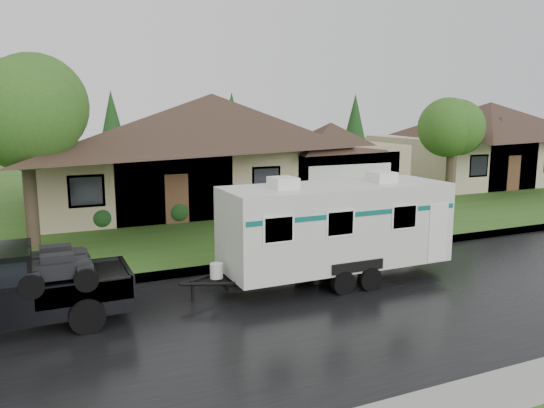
{
  "coord_description": "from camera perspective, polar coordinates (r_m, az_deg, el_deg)",
  "views": [
    {
      "loc": [
        -6.63,
        -12.8,
        4.86
      ],
      "look_at": [
        0.03,
        2.0,
        2.01
      ],
      "focal_mm": 35.0,
      "sensor_mm": 36.0,
      "label": 1
    }
  ],
  "objects": [
    {
      "name": "road",
      "position": [
        13.57,
        6.98,
        -11.07
      ],
      "size": [
        140.0,
        8.0,
        0.01
      ],
      "primitive_type": "cube",
      "color": "black",
      "rests_on": "ground"
    },
    {
      "name": "house_main",
      "position": [
        28.12,
        -5.75,
        7.34
      ],
      "size": [
        19.44,
        10.8,
        6.9
      ],
      "color": "tan",
      "rests_on": "lawn"
    },
    {
      "name": "curb",
      "position": [
        17.12,
        -0.43,
        -6.25
      ],
      "size": [
        140.0,
        0.5,
        0.15
      ],
      "primitive_type": "cube",
      "color": "gray",
      "rests_on": "ground"
    },
    {
      "name": "travel_trailer",
      "position": [
        15.24,
        6.93,
        -2.26
      ],
      "size": [
        6.93,
        2.44,
        3.11
      ],
      "color": "silver",
      "rests_on": "ground"
    },
    {
      "name": "lawn",
      "position": [
        28.97,
        -10.66,
        0.3
      ],
      "size": [
        140.0,
        26.0,
        0.15
      ],
      "primitive_type": "cube",
      "color": "#2E5019",
      "rests_on": "ground"
    },
    {
      "name": "house_neighbor",
      "position": [
        39.67,
        22.73,
        6.99
      ],
      "size": [
        15.12,
        9.72,
        6.45
      ],
      "color": "#C0B28E",
      "rests_on": "lawn"
    },
    {
      "name": "shrub_row",
      "position": [
        24.09,
        -2.85,
        -0.1
      ],
      "size": [
        13.6,
        1.0,
        1.0
      ],
      "color": "#143814",
      "rests_on": "lawn"
    },
    {
      "name": "tree_right_green",
      "position": [
        30.23,
        18.77,
        7.57
      ],
      "size": [
        3.24,
        3.24,
        5.36
      ],
      "color": "#382B1E",
      "rests_on": "lawn"
    },
    {
      "name": "ground",
      "position": [
        15.21,
        3.04,
        -8.68
      ],
      "size": [
        140.0,
        140.0,
        0.0
      ],
      "primitive_type": "plane",
      "color": "#2E5019",
      "rests_on": "ground"
    },
    {
      "name": "tree_left_green",
      "position": [
        19.91,
        -25.15,
        9.03
      ],
      "size": [
        4.1,
        4.1,
        6.78
      ],
      "color": "#382B1E",
      "rests_on": "lawn"
    }
  ]
}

